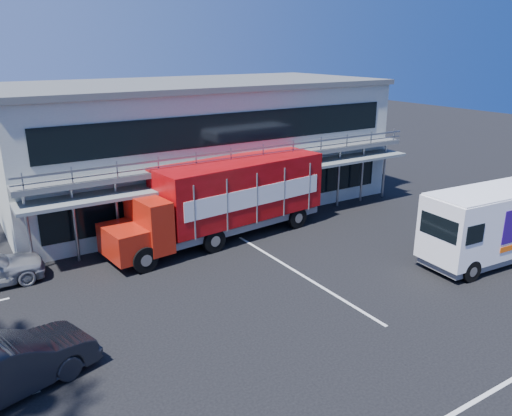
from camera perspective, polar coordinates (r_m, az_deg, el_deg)
ground at (r=18.30m, az=5.65°, el=-12.32°), size 120.00×120.00×0.00m
building at (r=30.69m, az=-6.95°, el=7.40°), size 22.40×12.00×7.30m
red_truck at (r=24.74m, az=-3.33°, el=1.29°), size 11.69×3.90×3.86m
white_van at (r=24.33m, az=25.47°, el=-1.63°), size 7.01×2.84×3.35m
parked_car_b at (r=15.90m, az=-26.79°, el=-15.99°), size 5.28×3.14×1.64m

